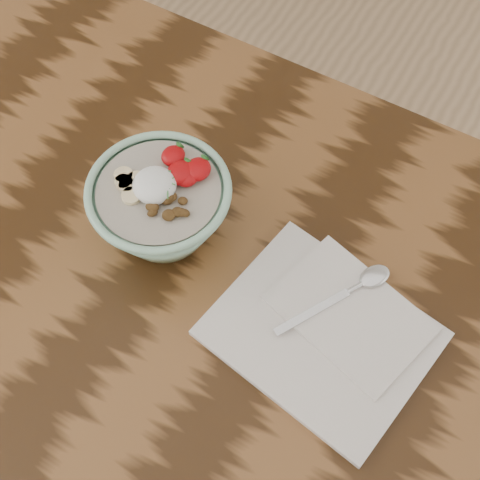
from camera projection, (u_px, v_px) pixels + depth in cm
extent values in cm
cube|color=#341E0D|center=(275.00, 324.00, 96.17)|extent=(160.00, 90.00, 4.00)
cylinder|color=#4C2D19|center=(81.00, 124.00, 162.52)|extent=(7.00, 7.00, 71.00)
cylinder|color=#9ACFB0|center=(166.00, 229.00, 101.02)|extent=(9.00, 9.00, 1.29)
torus|color=#9ACFB0|center=(158.00, 190.00, 91.90)|extent=(20.47, 20.47, 1.18)
cylinder|color=#C0B39F|center=(159.00, 193.00, 92.46)|extent=(17.37, 17.37, 1.07)
ellipsoid|color=white|center=(154.00, 185.00, 91.02)|extent=(6.06, 6.06, 3.33)
ellipsoid|color=#A7070B|center=(180.00, 173.00, 92.20)|extent=(3.81, 4.19, 2.10)
cone|color=#286623|center=(187.00, 163.00, 92.67)|extent=(1.40, 1.03, 1.52)
ellipsoid|color=#A7070B|center=(187.00, 177.00, 92.09)|extent=(3.08, 3.39, 1.69)
cone|color=#286623|center=(192.00, 169.00, 92.43)|extent=(1.40, 1.03, 1.52)
ellipsoid|color=#A7070B|center=(173.00, 156.00, 93.83)|extent=(3.28, 3.61, 1.81)
cone|color=#286623|center=(179.00, 147.00, 94.21)|extent=(1.40, 1.03, 1.52)
ellipsoid|color=#A7070B|center=(198.00, 169.00, 92.53)|extent=(3.68, 4.04, 2.02)
cone|color=#286623|center=(204.00, 160.00, 92.98)|extent=(1.40, 1.03, 1.52)
cylinder|color=beige|center=(124.00, 182.00, 92.20)|extent=(2.46, 2.46, 0.70)
cylinder|color=beige|center=(124.00, 175.00, 92.76)|extent=(2.71, 2.71, 0.70)
cylinder|color=beige|center=(127.00, 186.00, 91.92)|extent=(2.33, 2.33, 0.70)
cylinder|color=beige|center=(136.00, 179.00, 92.44)|extent=(2.52, 2.52, 0.70)
cylinder|color=beige|center=(131.00, 196.00, 91.06)|extent=(2.74, 2.74, 0.70)
ellipsoid|color=brown|center=(169.00, 215.00, 89.26)|extent=(2.62, 2.61, 1.07)
ellipsoid|color=brown|center=(185.00, 213.00, 89.57)|extent=(1.49, 1.20, 0.89)
ellipsoid|color=brown|center=(177.00, 212.00, 89.60)|extent=(2.15, 2.18, 0.92)
ellipsoid|color=brown|center=(152.00, 213.00, 89.55)|extent=(1.74, 1.85, 0.86)
ellipsoid|color=brown|center=(183.00, 201.00, 90.56)|extent=(1.72, 1.63, 0.86)
ellipsoid|color=brown|center=(152.00, 207.00, 89.86)|extent=(2.29, 2.00, 1.05)
ellipsoid|color=brown|center=(181.00, 212.00, 89.62)|extent=(1.94, 1.90, 0.76)
ellipsoid|color=brown|center=(171.00, 197.00, 90.82)|extent=(1.77, 1.87, 0.84)
ellipsoid|color=brown|center=(166.00, 198.00, 90.47)|extent=(2.87, 2.84, 1.61)
cylinder|color=#398337|center=(159.00, 192.00, 89.46)|extent=(0.51, 1.20, 0.22)
cylinder|color=#398337|center=(168.00, 181.00, 90.35)|extent=(0.82, 1.77, 0.24)
cylinder|color=#398337|center=(172.00, 183.00, 90.16)|extent=(1.09, 0.24, 0.22)
cylinder|color=#398337|center=(166.00, 171.00, 91.18)|extent=(1.25, 0.72, 0.23)
cylinder|color=#398337|center=(168.00, 194.00, 89.33)|extent=(1.06, 1.48, 0.24)
cylinder|color=#398337|center=(142.00, 176.00, 90.76)|extent=(1.01, 1.00, 0.22)
cylinder|color=#398337|center=(148.00, 190.00, 89.66)|extent=(1.14, 1.24, 0.23)
cylinder|color=#398337|center=(153.00, 186.00, 89.96)|extent=(0.31, 1.50, 0.23)
cylinder|color=#398337|center=(161.00, 173.00, 90.98)|extent=(0.26, 1.11, 0.22)
cylinder|color=#398337|center=(163.00, 189.00, 89.71)|extent=(0.29, 1.53, 0.23)
cylinder|color=#398337|center=(162.00, 192.00, 89.47)|extent=(1.32, 1.10, 0.23)
cylinder|color=#398337|center=(166.00, 185.00, 89.99)|extent=(1.65, 0.70, 0.24)
cylinder|color=#398337|center=(157.00, 178.00, 90.60)|extent=(1.02, 1.11, 0.23)
cylinder|color=#398337|center=(164.00, 177.00, 90.68)|extent=(1.61, 0.27, 0.24)
cube|color=silver|center=(321.00, 334.00, 92.69)|extent=(32.06, 27.53, 1.10)
cube|color=silver|center=(350.00, 313.00, 93.27)|extent=(24.00, 19.39, 0.66)
cube|color=silver|center=(312.00, 312.00, 92.80)|extent=(6.98, 11.17, 0.37)
cylinder|color=silver|center=(357.00, 286.00, 94.58)|extent=(2.20, 3.13, 0.74)
ellipsoid|color=silver|center=(375.00, 276.00, 95.24)|extent=(5.20, 5.82, 1.01)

